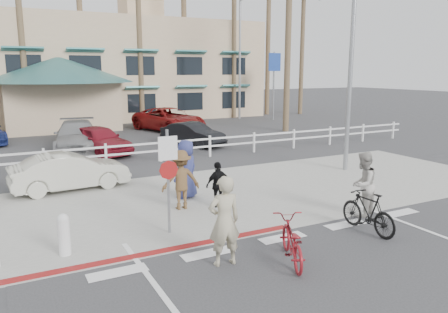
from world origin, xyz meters
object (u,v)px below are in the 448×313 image
bike_red (291,241)px  car_white_sedan (70,172)px  sign_post (168,176)px  bike_black (368,212)px

bike_red → car_white_sedan: car_white_sedan is taller
sign_post → bike_red: 3.39m
sign_post → car_white_sedan: bearing=106.3°
bike_black → car_white_sedan: bearing=-51.8°
sign_post → bike_red: size_ratio=1.61×
sign_post → bike_black: bearing=-26.7°
bike_red → bike_black: bearing=-145.0°
sign_post → bike_black: (4.42, -2.23, -0.92)m
sign_post → bike_black: 5.03m
bike_black → car_white_sedan: (-5.97, 7.54, 0.11)m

